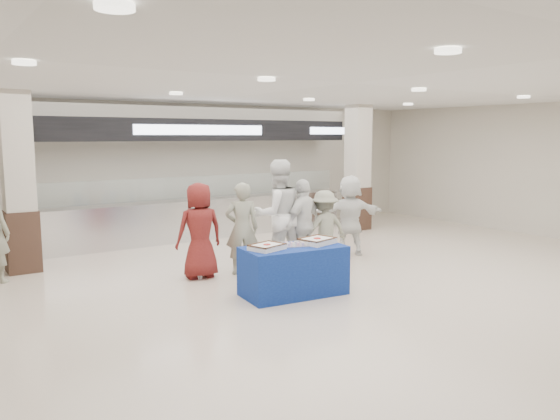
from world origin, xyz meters
TOP-DOWN VIEW (x-y plane):
  - ground at (0.00, 0.00)m, footprint 14.00×14.00m
  - serving_line at (0.00, 5.40)m, footprint 8.70×0.85m
  - column_left at (-4.00, 4.20)m, footprint 0.55×0.55m
  - column_right at (4.00, 4.20)m, footprint 0.55×0.55m
  - display_table at (-0.84, 0.28)m, footprint 1.63×0.95m
  - sheet_cake_left at (-1.29, 0.32)m, footprint 0.55×0.48m
  - sheet_cake_right at (-0.40, 0.27)m, footprint 0.59×0.51m
  - cupcake_tray at (-0.79, 0.32)m, footprint 0.43×0.37m
  - civilian_maroon at (-1.57, 2.01)m, footprint 0.85×0.59m
  - soldier_a at (-0.84, 1.83)m, footprint 0.70×0.59m
  - chef_tall at (-0.11, 1.80)m, footprint 1.06×0.88m
  - chef_short at (0.29, 1.54)m, footprint 1.04×0.70m
  - soldier_b at (0.72, 1.47)m, footprint 0.99×0.66m
  - civilian_white at (1.75, 1.94)m, footprint 1.59×0.97m

SIDE VIEW (x-z plane):
  - ground at x=0.00m, z-range 0.00..0.00m
  - display_table at x=-0.84m, z-range 0.00..0.75m
  - soldier_b at x=0.72m, z-range 0.00..1.42m
  - cupcake_tray at x=-0.79m, z-range 0.75..0.81m
  - sheet_cake_left at x=-1.29m, z-range 0.75..0.85m
  - sheet_cake_right at x=-0.40m, z-range 0.75..0.86m
  - soldier_a at x=-0.84m, z-range 0.00..1.62m
  - civilian_white at x=1.75m, z-range 0.00..1.64m
  - civilian_maroon at x=-1.57m, z-range 0.00..1.64m
  - chef_short at x=0.29m, z-range 0.00..1.65m
  - chef_tall at x=-0.11m, z-range 0.00..2.00m
  - serving_line at x=0.00m, z-range -0.24..2.56m
  - column_left at x=-4.00m, z-range -0.07..3.13m
  - column_right at x=4.00m, z-range -0.07..3.13m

